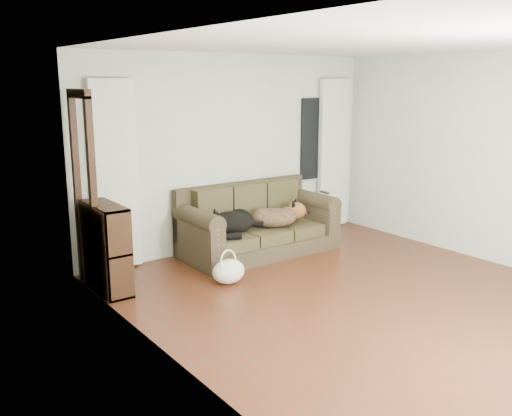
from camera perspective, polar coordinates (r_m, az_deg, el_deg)
floor at (r=6.20m, az=10.64°, el=-8.90°), size 5.00×5.00×0.00m
ceiling at (r=5.78m, az=11.73°, el=15.81°), size 5.00×5.00×0.00m
wall_back at (r=7.76m, az=-2.42°, el=5.59°), size 4.50×0.04×2.60m
wall_left at (r=4.51m, az=-8.88°, el=0.24°), size 0.04×5.00×2.60m
wall_right at (r=7.64m, az=22.87°, el=4.49°), size 0.04×5.00×2.60m
curtain_left at (r=6.93m, az=-13.88°, el=3.11°), size 0.55×0.08×2.25m
curtain_right at (r=8.83m, az=7.73°, el=5.37°), size 0.55×0.08×2.25m
window_pane at (r=8.60m, az=5.84°, el=6.91°), size 0.50×0.03×1.20m
door_casing at (r=6.44m, az=-16.72°, el=1.32°), size 0.07×0.60×2.10m
sofa at (r=7.53m, az=0.32°, el=-1.20°), size 2.06×0.89×0.84m
dog_black_lab at (r=7.21m, az=-2.72°, el=-1.61°), size 0.70×0.51×0.29m
dog_shepherd at (r=7.58m, az=2.02°, el=-0.81°), size 0.78×0.73×0.28m
tv_remote at (r=7.98m, az=6.86°, el=1.57°), size 0.09×0.20×0.02m
tote_bag at (r=6.49m, az=-2.77°, el=-6.20°), size 0.40×0.32×0.28m
bookshelf at (r=6.38m, az=-14.76°, el=-3.74°), size 0.31×0.78×0.97m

